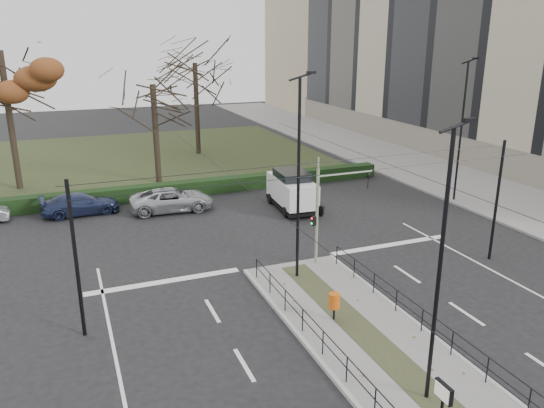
{
  "coord_description": "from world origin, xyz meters",
  "views": [
    {
      "loc": [
        -9.53,
        -16.69,
        10.57
      ],
      "look_at": [
        0.46,
        8.42,
        2.06
      ],
      "focal_mm": 35.0,
      "sensor_mm": 36.0,
      "label": 1
    }
  ],
  "objects": [
    {
      "name": "ground",
      "position": [
        0.0,
        0.0,
        0.0
      ],
      "size": [
        140.0,
        140.0,
        0.0
      ],
      "primitive_type": "plane",
      "color": "black",
      "rests_on": "ground"
    },
    {
      "name": "parked_car_third",
      "position": [
        -9.01,
        16.92,
        0.67
      ],
      "size": [
        4.72,
        2.12,
        1.34
      ],
      "primitive_type": "imported",
      "rotation": [
        0.0,
        0.0,
        1.62
      ],
      "color": "#20294B",
      "rests_on": "ground"
    },
    {
      "name": "apartment_block",
      "position": [
        27.97,
        23.97,
        10.39
      ],
      "size": [
        13.09,
        52.1,
        21.64
      ],
      "color": "tan",
      "rests_on": "ground"
    },
    {
      "name": "traffic_light",
      "position": [
        1.45,
        4.5,
        2.86
      ],
      "size": [
        3.17,
        1.82,
        4.67
      ],
      "color": "gray",
      "rests_on": "median_island"
    },
    {
      "name": "rust_tree",
      "position": [
        -12.86,
        24.54,
        9.73
      ],
      "size": [
        8.1,
        8.1,
        12.69
      ],
      "color": "black",
      "rests_on": "park"
    },
    {
      "name": "bare_tree_center",
      "position": [
        2.23,
        31.68,
        7.77
      ],
      "size": [
        8.77,
        8.77,
        11.0
      ],
      "color": "black",
      "rests_on": "park"
    },
    {
      "name": "median_island",
      "position": [
        0.0,
        -2.5,
        0.07
      ],
      "size": [
        4.4,
        15.0,
        0.14
      ],
      "primitive_type": "cube",
      "color": "slate",
      "rests_on": "ground"
    },
    {
      "name": "parked_car_fourth",
      "position": [
        -3.56,
        15.54,
        0.72
      ],
      "size": [
        5.35,
        2.74,
        1.45
      ],
      "primitive_type": "imported",
      "rotation": [
        0.0,
        0.0,
        1.5
      ],
      "color": "#9C9DA3",
      "rests_on": "ground"
    },
    {
      "name": "hedge",
      "position": [
        -6.0,
        18.6,
        0.5
      ],
      "size": [
        38.0,
        1.0,
        1.0
      ],
      "primitive_type": "cube",
      "color": "black",
      "rests_on": "ground"
    },
    {
      "name": "info_panel",
      "position": [
        -1.51,
        -7.97,
        1.95
      ],
      "size": [
        0.13,
        0.6,
        2.31
      ],
      "color": "black",
      "rests_on": "median_island"
    },
    {
      "name": "litter_bin",
      "position": [
        -0.58,
        -0.64,
        0.93
      ],
      "size": [
        0.43,
        0.43,
        1.1
      ],
      "color": "black",
      "rests_on": "median_island"
    },
    {
      "name": "bare_tree_near",
      "position": [
        -3.14,
        22.63,
        6.81
      ],
      "size": [
        6.28,
        6.28,
        9.63
      ],
      "color": "black",
      "rests_on": "park"
    },
    {
      "name": "sidewalk_east",
      "position": [
        18.0,
        22.0,
        0.07
      ],
      "size": [
        8.0,
        90.0,
        0.14
      ],
      "primitive_type": "cube",
      "color": "slate",
      "rests_on": "ground"
    },
    {
      "name": "streetlamp_median_far",
      "position": [
        -0.27,
        3.44,
        4.77
      ],
      "size": [
        0.76,
        0.16,
        9.11
      ],
      "color": "black",
      "rests_on": "median_island"
    },
    {
      "name": "park",
      "position": [
        -6.0,
        32.0,
        0.05
      ],
      "size": [
        38.0,
        26.0,
        0.1
      ],
      "primitive_type": "cube",
      "color": "#253219",
      "rests_on": "ground"
    },
    {
      "name": "catenary",
      "position": [
        0.0,
        1.62,
        3.42
      ],
      "size": [
        20.0,
        34.0,
        6.0
      ],
      "color": "black",
      "rests_on": "ground"
    },
    {
      "name": "streetlamp_median_near",
      "position": [
        -0.13,
        -5.81,
        4.43
      ],
      "size": [
        0.7,
        0.14,
        8.44
      ],
      "color": "black",
      "rests_on": "median_island"
    },
    {
      "name": "median_railing",
      "position": [
        0.0,
        -2.6,
        0.98
      ],
      "size": [
        4.14,
        13.24,
        0.92
      ],
      "color": "black",
      "rests_on": "median_island"
    },
    {
      "name": "white_van",
      "position": [
        3.68,
        13.07,
        1.3
      ],
      "size": [
        2.42,
        4.87,
        2.51
      ],
      "color": "silver",
      "rests_on": "ground"
    },
    {
      "name": "streetlamp_sidewalk",
      "position": [
        14.52,
        10.52,
        4.83
      ],
      "size": [
        0.77,
        0.16,
        9.23
      ],
      "color": "black",
      "rests_on": "sidewalk_east"
    }
  ]
}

